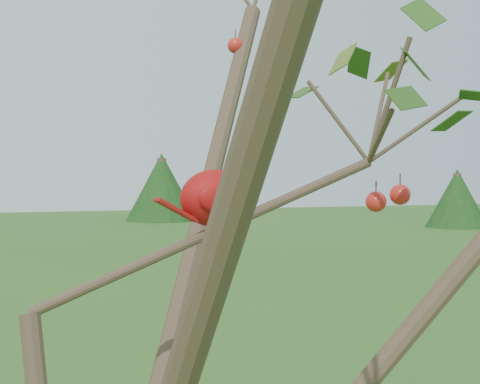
# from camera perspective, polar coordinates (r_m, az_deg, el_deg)

# --- Properties ---
(crabapple_tree) EXTENTS (2.35, 2.05, 2.95)m
(crabapple_tree) POSITION_cam_1_polar(r_m,az_deg,el_deg) (1.13, -11.83, -1.54)
(crabapple_tree) COLOR #3C2E20
(crabapple_tree) RESTS_ON ground
(cardinal) EXTENTS (0.21, 0.12, 0.14)m
(cardinal) POSITION_cam_1_polar(r_m,az_deg,el_deg) (1.28, -1.70, -0.23)
(cardinal) COLOR #A90F0E
(cardinal) RESTS_ON ground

